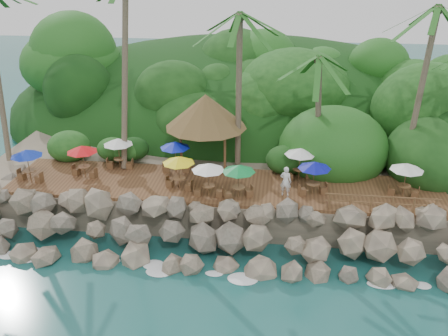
# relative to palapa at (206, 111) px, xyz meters

# --- Properties ---
(ground) EXTENTS (140.00, 140.00, 0.00)m
(ground) POSITION_rel_palapa_xyz_m (1.59, -9.42, -5.79)
(ground) COLOR #19514F
(ground) RESTS_ON ground
(land_base) EXTENTS (32.00, 25.20, 2.10)m
(land_base) POSITION_rel_palapa_xyz_m (1.59, 6.58, -4.74)
(land_base) COLOR gray
(land_base) RESTS_ON ground
(jungle_hill) EXTENTS (44.80, 28.00, 15.40)m
(jungle_hill) POSITION_rel_palapa_xyz_m (1.59, 14.08, -5.79)
(jungle_hill) COLOR #143811
(jungle_hill) RESTS_ON ground
(seawall) EXTENTS (29.00, 4.00, 2.30)m
(seawall) POSITION_rel_palapa_xyz_m (1.59, -7.42, -4.64)
(seawall) COLOR gray
(seawall) RESTS_ON ground
(terrace) EXTENTS (26.00, 5.00, 0.20)m
(terrace) POSITION_rel_palapa_xyz_m (1.59, -3.42, -3.59)
(terrace) COLOR brown
(terrace) RESTS_ON land_base
(jungle_foliage) EXTENTS (44.00, 16.00, 12.00)m
(jungle_foliage) POSITION_rel_palapa_xyz_m (1.59, 5.58, -5.79)
(jungle_foliage) COLOR #143811
(jungle_foliage) RESTS_ON ground
(foam_line) EXTENTS (25.20, 0.80, 0.06)m
(foam_line) POSITION_rel_palapa_xyz_m (1.59, -9.12, -5.76)
(foam_line) COLOR white
(foam_line) RESTS_ON ground
(palms) EXTENTS (34.57, 6.71, 12.98)m
(palms) POSITION_rel_palapa_xyz_m (3.19, -0.71, 6.15)
(palms) COLOR brown
(palms) RESTS_ON ground
(palapa) EXTENTS (5.30, 5.30, 4.60)m
(palapa) POSITION_rel_palapa_xyz_m (0.00, 0.00, 0.00)
(palapa) COLOR brown
(palapa) RESTS_ON ground
(dining_clusters) EXTENTS (25.50, 5.10, 2.05)m
(dining_clusters) POSITION_rel_palapa_xyz_m (1.49, -3.38, -1.79)
(dining_clusters) COLOR brown
(dining_clusters) RESTS_ON terrace
(railing) EXTENTS (6.10, 0.10, 1.00)m
(railing) POSITION_rel_palapa_xyz_m (10.41, -5.77, -2.89)
(railing) COLOR brown
(railing) RESTS_ON terrace
(waiter) EXTENTS (0.74, 0.58, 1.80)m
(waiter) POSITION_rel_palapa_xyz_m (5.25, -4.39, -2.59)
(waiter) COLOR silver
(waiter) RESTS_ON terrace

